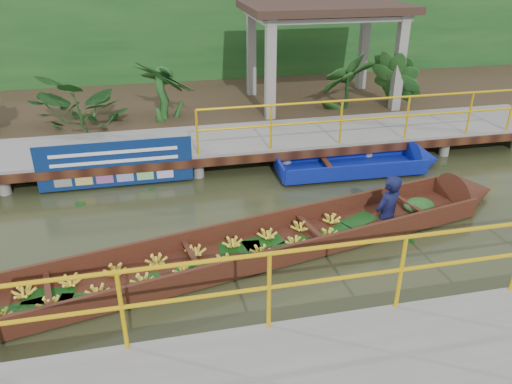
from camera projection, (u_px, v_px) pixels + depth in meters
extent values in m
plane|color=#2C3018|center=(272.00, 233.00, 8.91)|extent=(80.00, 80.00, 0.00)
cube|color=#372A1B|center=(214.00, 104.00, 15.37)|extent=(30.00, 8.00, 0.45)
cube|color=gray|center=(236.00, 140.00, 11.75)|extent=(16.00, 2.00, 0.15)
cube|color=black|center=(245.00, 159.00, 10.91)|extent=(16.00, 0.12, 0.18)
cylinder|color=#E3AE0B|center=(366.00, 99.00, 10.96)|extent=(7.50, 0.05, 0.05)
cylinder|color=#E3AE0B|center=(364.00, 119.00, 11.16)|extent=(7.50, 0.05, 0.05)
cylinder|color=#E3AE0B|center=(364.00, 121.00, 11.18)|extent=(0.05, 0.05, 1.00)
cylinder|color=gray|center=(55.00, 180.00, 10.41)|extent=(0.24, 0.24, 0.55)
cylinder|color=gray|center=(65.00, 152.00, 11.81)|extent=(0.24, 0.24, 0.55)
cylinder|color=gray|center=(152.00, 171.00, 10.79)|extent=(0.24, 0.24, 0.55)
cylinder|color=gray|center=(150.00, 145.00, 12.19)|extent=(0.24, 0.24, 0.55)
cylinder|color=gray|center=(243.00, 164.00, 11.17)|extent=(0.24, 0.24, 0.55)
cylinder|color=gray|center=(231.00, 139.00, 12.57)|extent=(0.24, 0.24, 0.55)
cylinder|color=gray|center=(328.00, 157.00, 11.55)|extent=(0.24, 0.24, 0.55)
cylinder|color=gray|center=(307.00, 134.00, 12.95)|extent=(0.24, 0.24, 0.55)
cylinder|color=gray|center=(407.00, 150.00, 11.93)|extent=(0.24, 0.24, 0.55)
cylinder|color=gray|center=(378.00, 128.00, 13.33)|extent=(0.24, 0.24, 0.55)
cylinder|color=gray|center=(481.00, 143.00, 12.31)|extent=(0.24, 0.24, 0.55)
cylinder|color=gray|center=(446.00, 123.00, 13.71)|extent=(0.24, 0.24, 0.55)
cylinder|color=gray|center=(243.00, 164.00, 11.17)|extent=(0.24, 0.24, 0.55)
cylinder|color=#E3AE0B|center=(423.00, 235.00, 5.69)|extent=(10.00, 0.05, 0.05)
cylinder|color=#E3AE0B|center=(417.00, 268.00, 5.89)|extent=(10.00, 0.05, 0.05)
cylinder|color=#E3AE0B|center=(416.00, 271.00, 5.91)|extent=(0.05, 0.05, 1.00)
cube|color=gray|center=(270.00, 75.00, 12.88)|extent=(0.25, 0.25, 2.80)
cube|color=gray|center=(399.00, 68.00, 13.57)|extent=(0.25, 0.25, 2.80)
cube|color=gray|center=(251.00, 57.00, 14.98)|extent=(0.25, 0.25, 2.80)
cube|color=gray|center=(363.00, 52.00, 15.67)|extent=(0.25, 0.25, 2.80)
cube|color=gray|center=(324.00, 15.00, 13.70)|extent=(4.00, 2.60, 0.12)
cube|color=#34231A|center=(325.00, 7.00, 13.61)|extent=(4.40, 3.00, 0.20)
cube|color=#154319|center=(201.00, 32.00, 16.76)|extent=(30.00, 0.80, 4.00)
cube|color=#361A0E|center=(255.00, 251.00, 8.28)|extent=(8.58, 2.82, 0.06)
cube|color=#361A0E|center=(243.00, 228.00, 8.64)|extent=(8.37, 1.84, 0.36)
cube|color=#361A0E|center=(269.00, 260.00, 7.77)|extent=(8.37, 1.84, 0.36)
cone|color=#361A0E|center=(471.00, 194.00, 9.98)|extent=(1.26, 1.22, 1.03)
ellipsoid|color=#154319|center=(419.00, 206.00, 9.48)|extent=(0.68, 0.58, 0.28)
imported|color=#0F1237|center=(392.00, 176.00, 8.87)|extent=(0.73, 0.63, 1.68)
cube|color=#0D1C90|center=(350.00, 169.00, 11.20)|extent=(3.26, 1.05, 0.11)
cube|color=#0D1C90|center=(343.00, 155.00, 11.57)|extent=(3.24, 0.15, 0.32)
cube|color=#0D1C90|center=(358.00, 172.00, 10.72)|extent=(3.24, 0.15, 0.32)
cube|color=#0D1C90|center=(280.00, 169.00, 10.87)|extent=(0.09, 0.97, 0.32)
cone|color=#0D1C90|center=(425.00, 160.00, 11.48)|extent=(0.67, 0.92, 0.91)
cube|color=black|center=(327.00, 163.00, 11.04)|extent=(0.13, 0.97, 0.05)
cube|color=navy|center=(116.00, 164.00, 10.31)|extent=(3.16, 0.03, 0.99)
cube|color=white|center=(114.00, 152.00, 10.18)|extent=(2.57, 0.01, 0.07)
cube|color=white|center=(115.00, 161.00, 10.26)|extent=(2.57, 0.01, 0.07)
imported|color=#154319|center=(84.00, 101.00, 12.36)|extent=(1.13, 1.13, 1.41)
imported|color=#154319|center=(166.00, 96.00, 12.74)|extent=(1.13, 1.13, 1.41)
imported|color=#154319|center=(350.00, 85.00, 13.69)|extent=(1.13, 1.13, 1.41)
imported|color=#154319|center=(400.00, 82.00, 13.98)|extent=(1.13, 1.13, 1.41)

